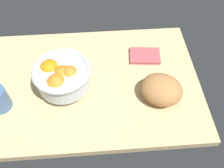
# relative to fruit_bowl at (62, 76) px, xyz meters

# --- Properties ---
(ground_plane) EXTENTS (0.79, 0.55, 0.03)m
(ground_plane) POSITION_rel_fruit_bowl_xyz_m (-0.10, -0.03, -0.09)
(ground_plane) COLOR #D4B57F
(fruit_bowl) EXTENTS (0.20, 0.20, 0.12)m
(fruit_bowl) POSITION_rel_fruit_bowl_xyz_m (0.00, 0.00, 0.00)
(fruit_bowl) COLOR silver
(fruit_bowl) RESTS_ON ground
(bread_loaf) EXTENTS (0.19, 0.18, 0.09)m
(bread_loaf) POSITION_rel_fruit_bowl_xyz_m (-0.34, 0.06, -0.03)
(bread_loaf) COLOR #B67C47
(bread_loaf) RESTS_ON ground
(napkin_folded) EXTENTS (0.13, 0.10, 0.01)m
(napkin_folded) POSITION_rel_fruit_bowl_xyz_m (-0.32, -0.13, -0.07)
(napkin_folded) COLOR #B45057
(napkin_folded) RESTS_ON ground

